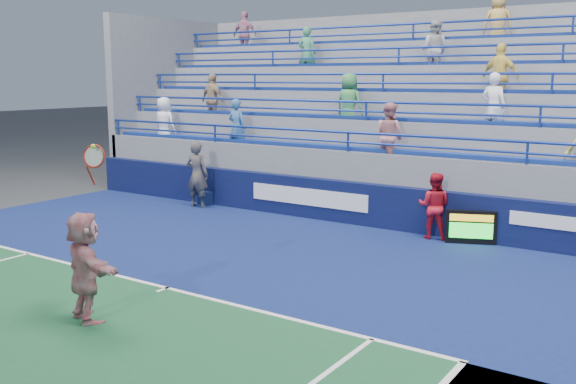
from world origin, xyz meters
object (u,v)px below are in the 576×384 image
Objects in this scene: serve_speed_board at (471,227)px; ball_girl at (434,206)px; judge_chair at (206,197)px; tennis_player at (85,267)px; line_judge at (197,175)px.

serve_speed_board is 0.98m from ball_girl.
judge_chair is at bearing 178.99° from serve_speed_board.
tennis_player is 1.78× the size of ball_girl.
ball_girl is at bearing -1.00° from judge_chair.
tennis_player is 1.45× the size of line_judge.
serve_speed_board is at bearing 173.08° from line_judge.
judge_chair is 0.46× the size of ball_girl.
ball_girl is at bearing 173.45° from line_judge.
serve_speed_board reaches higher than judge_chair.
serve_speed_board is at bearing -1.01° from judge_chair.
serve_speed_board is 0.39× the size of tennis_player.
tennis_player is (4.61, -8.09, 0.64)m from judge_chair.
ball_girl is at bearing 178.96° from serve_speed_board.
ball_girl reaches higher than serve_speed_board.
tennis_player is at bearing -60.32° from judge_chair.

